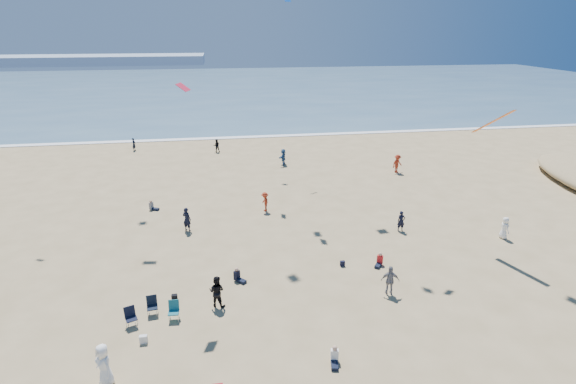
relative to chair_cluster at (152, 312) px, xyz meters
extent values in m
cube|color=#476B84|center=(5.03, 88.22, -0.47)|extent=(220.00, 100.00, 0.06)
cube|color=white|center=(5.03, 38.22, -0.46)|extent=(220.00, 1.20, 0.08)
cube|color=#7A8EA8|center=(-54.97, 163.22, 1.10)|extent=(110.00, 20.00, 3.20)
imported|color=maroon|center=(21.21, 20.93, 0.41)|extent=(1.36, 1.11, 1.83)
imported|color=white|center=(22.85, 5.71, 0.28)|extent=(0.53, 0.78, 1.56)
imported|color=black|center=(1.19, 10.39, 0.39)|extent=(0.78, 0.71, 1.78)
imported|color=#315988|center=(10.37, 25.30, 0.36)|extent=(1.16, 1.66, 1.73)
imported|color=gray|center=(12.53, 0.40, 0.35)|extent=(1.06, 0.65, 1.69)
imported|color=white|center=(-1.38, -4.03, 0.45)|extent=(1.04, 1.10, 1.89)
imported|color=black|center=(-6.08, 33.76, 0.24)|extent=(0.50, 0.62, 1.49)
imported|color=black|center=(16.28, 7.94, 0.25)|extent=(0.58, 0.41, 1.51)
imported|color=#A32E17|center=(7.08, 13.13, 0.28)|extent=(0.74, 1.10, 1.57)
imported|color=black|center=(3.49, 31.56, 0.27)|extent=(0.82, 0.68, 1.53)
imported|color=black|center=(3.19, 0.76, 0.37)|extent=(1.04, 0.94, 1.75)
cube|color=silver|center=(-0.24, -1.68, -0.30)|extent=(0.35, 0.20, 0.40)
cube|color=black|center=(0.93, 1.56, -0.31)|extent=(0.30, 0.22, 0.38)
cube|color=black|center=(10.81, 3.74, -0.33)|extent=(0.28, 0.18, 0.34)
cube|color=blue|center=(10.75, 24.91, 15.55)|extent=(0.73, 0.57, 0.35)
cube|color=red|center=(2.14, 3.37, 10.51)|extent=(0.70, 0.86, 0.37)
cube|color=orange|center=(20.70, 5.72, 7.73)|extent=(0.35, 2.64, 1.87)
camera|label=1|loc=(3.70, -19.63, 13.39)|focal=28.00mm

